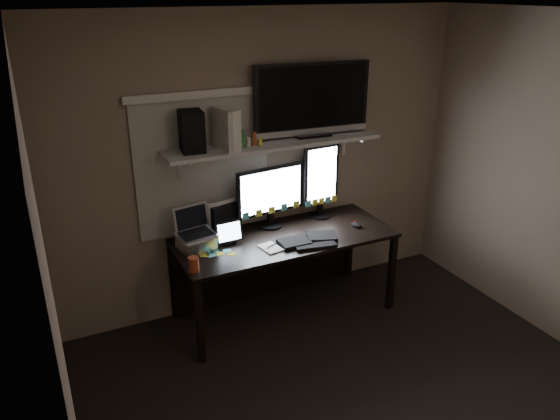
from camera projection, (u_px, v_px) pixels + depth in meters
floor at (380, 420)px, 3.58m from camera, size 3.60×3.60×0.00m
ceiling at (416, 17)px, 2.62m from camera, size 3.60×3.60×0.00m
back_wall at (266, 163)px, 4.60m from camera, size 3.60×0.00×3.60m
left_wall at (59, 330)px, 2.38m from camera, size 0.00×3.60×3.60m
window_blinds at (203, 167)px, 4.35m from camera, size 1.10×0.02×1.10m
desk at (279, 249)px, 4.65m from camera, size 1.80×0.75×0.73m
wall_shelf at (274, 144)px, 4.37m from camera, size 1.80×0.35×0.03m
monitor_landscape at (270, 197)px, 4.56m from camera, size 0.63×0.13×0.55m
monitor_portrait at (321, 181)px, 4.74m from camera, size 0.34×0.08×0.67m
keyboard at (308, 239)px, 4.39m from camera, size 0.53×0.29×0.03m
mouse at (357, 225)px, 4.65m from camera, size 0.08×0.11×0.04m
notepad at (271, 248)px, 4.27m from camera, size 0.16×0.21×0.01m
tablet at (229, 233)px, 4.32m from camera, size 0.23×0.10×0.20m
file_sorter at (223, 218)px, 4.46m from camera, size 0.25×0.16×0.29m
laptop at (196, 231)px, 4.19m from camera, size 0.33×0.29×0.33m
cup at (194, 264)px, 3.92m from camera, size 0.10×0.10×0.11m
sticky_notes at (222, 255)px, 4.17m from camera, size 0.29×0.23×0.00m
tv at (312, 100)px, 4.43m from camera, size 1.00×0.25×0.60m
game_console at (226, 129)px, 4.12m from camera, size 0.16×0.27×0.31m
speaker at (192, 131)px, 4.06m from camera, size 0.19×0.22×0.31m
bottles at (245, 139)px, 4.20m from camera, size 0.20×0.05×0.12m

